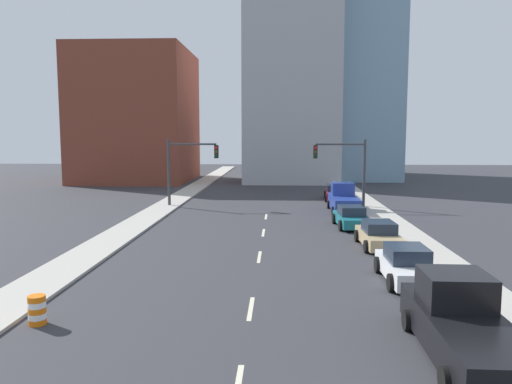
{
  "coord_description": "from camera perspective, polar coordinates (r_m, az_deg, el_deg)",
  "views": [
    {
      "loc": [
        0.98,
        -3.54,
        6.05
      ],
      "look_at": [
        -0.6,
        30.11,
        2.2
      ],
      "focal_mm": 35.0,
      "sensor_mm": 36.0,
      "label": 1
    }
  ],
  "objects": [
    {
      "name": "sidewalk_right",
      "position": [
        50.04,
        11.5,
        -0.48
      ],
      "size": [
        2.36,
        91.08,
        0.13
      ],
      "color": "#ADA89E",
      "rests_on": "ground"
    },
    {
      "name": "lane_stripe_at_27m",
      "position": [
        31.17,
        0.85,
        -4.67
      ],
      "size": [
        0.16,
        2.4,
        0.01
      ],
      "primitive_type": "cube",
      "color": "beige",
      "rests_on": "ground"
    },
    {
      "name": "building_office_center",
      "position": [
        70.64,
        3.97,
        14.6
      ],
      "size": [
        12.0,
        20.0,
        31.99
      ],
      "color": "#A8A8AD",
      "rests_on": "ground"
    },
    {
      "name": "pickup_truck_blue",
      "position": [
        40.26,
        9.97,
        -0.92
      ],
      "size": [
        2.26,
        5.68,
        2.25
      ],
      "rotation": [
        0.0,
        0.0,
        0.0
      ],
      "color": "navy",
      "rests_on": "ground"
    },
    {
      "name": "sedan_tan",
      "position": [
        27.92,
        13.85,
        -4.82
      ],
      "size": [
        2.16,
        4.52,
        1.41
      ],
      "rotation": [
        0.0,
        0.0,
        0.02
      ],
      "color": "tan",
      "rests_on": "ground"
    },
    {
      "name": "traffic_signal_left",
      "position": [
        42.56,
        -8.25,
        3.31
      ],
      "size": [
        4.36,
        0.35,
        5.7
      ],
      "color": "#38383D",
      "rests_on": "ground"
    },
    {
      "name": "lane_stripe_at_13m",
      "position": [
        17.95,
        -0.6,
        -13.16
      ],
      "size": [
        0.16,
        2.4,
        0.01
      ],
      "primitive_type": "cube",
      "color": "beige",
      "rests_on": "ground"
    },
    {
      "name": "lane_stripe_at_33m",
      "position": [
        37.21,
        1.15,
        -2.83
      ],
      "size": [
        0.16,
        2.4,
        0.01
      ],
      "primitive_type": "cube",
      "color": "beige",
      "rests_on": "ground"
    },
    {
      "name": "sedan_maroon",
      "position": [
        47.26,
        9.05,
        -0.11
      ],
      "size": [
        2.22,
        4.85,
        1.44
      ],
      "rotation": [
        0.0,
        0.0,
        -0.06
      ],
      "color": "maroon",
      "rests_on": "ground"
    },
    {
      "name": "building_glass_right",
      "position": [
        75.85,
        10.23,
        17.17
      ],
      "size": [
        13.0,
        20.0,
        40.41
      ],
      "color": "#7A9EB7",
      "rests_on": "ground"
    },
    {
      "name": "pickup_truck_black",
      "position": [
        15.23,
        22.55,
        -13.89
      ],
      "size": [
        2.45,
        6.23,
        2.14
      ],
      "rotation": [
        0.0,
        0.0,
        -0.02
      ],
      "color": "black",
      "rests_on": "ground"
    },
    {
      "name": "traffic_barrel",
      "position": [
        17.85,
        -23.74,
        -12.25
      ],
      "size": [
        0.56,
        0.56,
        0.95
      ],
      "color": "orange",
      "rests_on": "ground"
    },
    {
      "name": "traffic_signal_right",
      "position": [
        42.19,
        10.55,
        3.24
      ],
      "size": [
        4.36,
        0.35,
        5.7
      ],
      "color": "#38383D",
      "rests_on": "ground"
    },
    {
      "name": "sidewalk_left",
      "position": [
        50.37,
        -8.36,
        -0.37
      ],
      "size": [
        2.36,
        91.08,
        0.13
      ],
      "color": "#ADA89E",
      "rests_on": "ground"
    },
    {
      "name": "sedan_teal",
      "position": [
        33.5,
        10.83,
        -2.87
      ],
      "size": [
        2.23,
        4.4,
        1.41
      ],
      "rotation": [
        0.0,
        0.0,
        0.05
      ],
      "color": "#196B75",
      "rests_on": "ground"
    },
    {
      "name": "sedan_white",
      "position": [
        21.72,
        16.82,
        -8.05
      ],
      "size": [
        2.06,
        4.37,
        1.5
      ],
      "rotation": [
        0.0,
        0.0,
        -0.0
      ],
      "color": "silver",
      "rests_on": "ground"
    },
    {
      "name": "lane_stripe_at_21m",
      "position": [
        25.1,
        0.38,
        -7.42
      ],
      "size": [
        0.16,
        2.4,
        0.01
      ],
      "primitive_type": "cube",
      "color": "beige",
      "rests_on": "ground"
    },
    {
      "name": "building_brick_left",
      "position": [
        68.61,
        -13.4,
        8.42
      ],
      "size": [
        14.0,
        16.0,
        17.06
      ],
      "color": "brown",
      "rests_on": "ground"
    }
  ]
}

